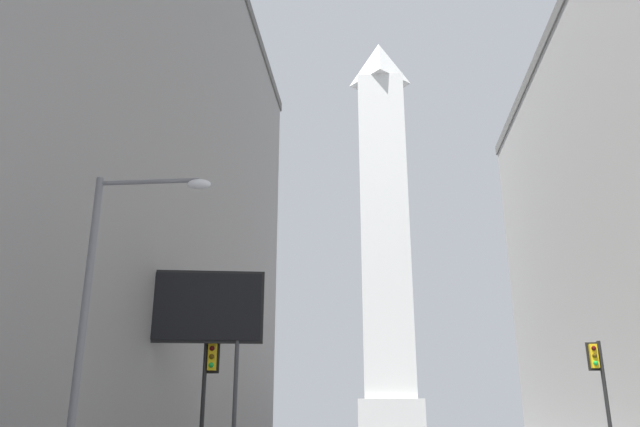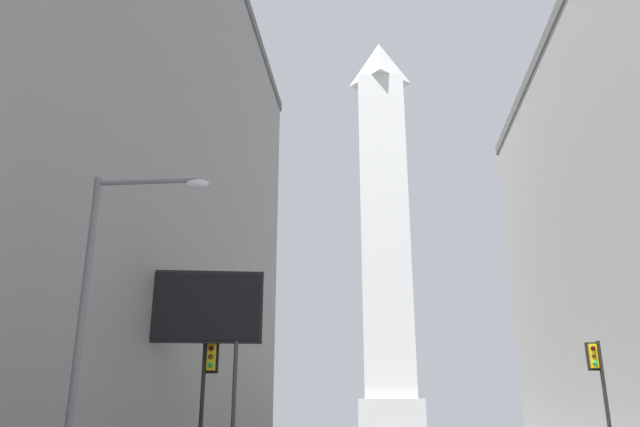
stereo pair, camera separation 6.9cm
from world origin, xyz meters
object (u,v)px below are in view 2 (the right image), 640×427
(billboard_sign, at_px, (185,311))
(traffic_light_mid_left, at_px, (206,383))
(traffic_light_mid_right, at_px, (600,382))
(street_lamp, at_px, (104,293))
(obelisk, at_px, (385,227))

(billboard_sign, bearing_deg, traffic_light_mid_left, 36.73)
(traffic_light_mid_right, height_order, billboard_sign, billboard_sign)
(street_lamp, height_order, billboard_sign, street_lamp)
(obelisk, bearing_deg, traffic_light_mid_left, -97.20)
(street_lamp, relative_size, billboard_sign, 1.02)
(obelisk, bearing_deg, traffic_light_mid_right, -82.43)
(obelisk, relative_size, traffic_light_mid_right, 11.73)
(obelisk, xyz_separation_m, street_lamp, (-8.64, -80.61, -26.40))
(obelisk, bearing_deg, street_lamp, -96.12)
(traffic_light_mid_left, height_order, billboard_sign, billboard_sign)
(street_lamp, xyz_separation_m, billboard_sign, (-1.06, 10.29, 1.27))
(obelisk, distance_m, billboard_sign, 75.30)
(traffic_light_mid_right, height_order, traffic_light_mid_left, traffic_light_mid_right)
(traffic_light_mid_right, xyz_separation_m, traffic_light_mid_left, (-17.41, -4.78, -0.23))
(traffic_light_mid_left, xyz_separation_m, billboard_sign, (-0.90, -0.67, 2.94))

